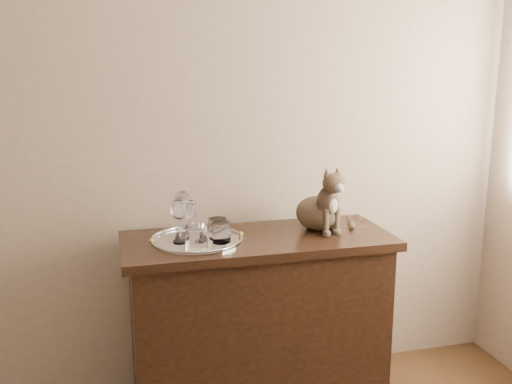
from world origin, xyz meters
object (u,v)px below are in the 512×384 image
wine_glass_b (183,213)px  wine_glass_d (190,220)px  tumbler_b (196,238)px  cat (319,197)px  tumbler_c (218,229)px  tray (197,241)px  wine_glass_c (179,221)px  tumbler_a (221,232)px  sideboard (258,325)px  wine_glass_a (181,217)px

wine_glass_b → wine_glass_d: 0.09m
tumbler_b → cat: bearing=16.7°
tumbler_c → tray: bearing=177.1°
wine_glass_d → cat: bearing=3.8°
wine_glass_b → tumbler_c: size_ratio=2.24×
wine_glass_c → tumbler_a: size_ratio=2.14×
wine_glass_d → tumbler_a: 0.15m
wine_glass_c → tray: bearing=9.0°
wine_glass_d → sideboard: bearing=-1.4°
wine_glass_a → wine_glass_b: bearing=75.4°
tumbler_c → cat: size_ratio=0.29×
wine_glass_d → tumbler_b: size_ratio=1.76×
sideboard → wine_glass_a: (-0.33, 0.04, 0.53)m
wine_glass_b → wine_glass_c: (-0.03, -0.10, -0.01)m
wine_glass_a → wine_glass_b: size_ratio=0.93×
sideboard → tumbler_c: 0.51m
tray → tumbler_a: size_ratio=4.53×
wine_glass_b → wine_glass_d: (0.02, -0.08, -0.01)m
wine_glass_c → cat: bearing=5.4°
tumbler_a → tumbler_b: bearing=-150.5°
tumbler_c → tumbler_b: bearing=-131.9°
tumbler_b → cat: cat is taller
wine_glass_b → wine_glass_c: size_ratio=1.07×
wine_glass_d → tumbler_c: wine_glass_d is taller
tumbler_b → cat: 0.63m
sideboard → tumbler_b: 0.58m
tumbler_c → wine_glass_c: bearing=-177.5°
sideboard → tray: size_ratio=3.00×
sideboard → wine_glass_c: size_ratio=6.37×
wine_glass_c → wine_glass_d: size_ratio=1.06×
wine_glass_d → tumbler_b: 0.14m
sideboard → tumbler_b: bearing=-155.9°
wine_glass_b → tumbler_c: bearing=-35.1°
sideboard → cat: (0.30, 0.05, 0.58)m
tumbler_c → wine_glass_b: bearing=144.9°
wine_glass_a → tumbler_c: size_ratio=2.07×
tumbler_c → wine_glass_d: bearing=173.1°
sideboard → wine_glass_d: 0.60m
wine_glass_a → tumbler_b: bearing=-77.0°
sideboard → cat: size_ratio=3.90×
tumbler_a → tumbler_c: (-0.01, 0.06, 0.00)m
cat → tumbler_c: bearing=174.5°
tumbler_b → wine_glass_a: bearing=103.0°
wine_glass_c → tumbler_c: wine_glass_c is taller
tumbler_c → cat: (0.48, 0.05, 0.10)m
sideboard → tumbler_a: tumbler_a is taller
wine_glass_d → tumbler_c: size_ratio=1.98×
wine_glass_b → tumbler_a: size_ratio=2.29×
tumbler_b → tumbler_c: size_ratio=1.12×
wine_glass_b → tumbler_a: bearing=-47.3°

